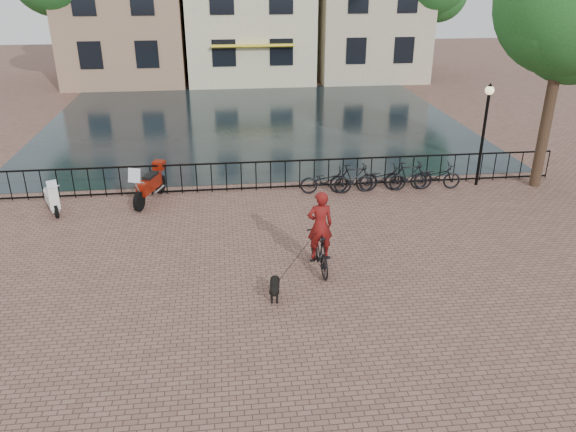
{
  "coord_description": "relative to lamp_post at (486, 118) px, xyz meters",
  "views": [
    {
      "loc": [
        -1.54,
        -9.93,
        6.99
      ],
      "look_at": [
        0.0,
        3.0,
        1.2
      ],
      "focal_mm": 35.0,
      "sensor_mm": 36.0,
      "label": 1
    }
  ],
  "objects": [
    {
      "name": "parked_bike_0",
      "position": [
        -5.4,
        -0.2,
        -1.93
      ],
      "size": [
        1.77,
        0.77,
        0.9
      ],
      "primitive_type": "imported",
      "rotation": [
        0.0,
        0.0,
        1.47
      ],
      "color": "black",
      "rests_on": "ground"
    },
    {
      "name": "tree_near_right",
      "position": [
        2.0,
        -0.3,
        3.6
      ],
      "size": [
        4.48,
        4.48,
        8.24
      ],
      "color": "black",
      "rests_on": "ground"
    },
    {
      "name": "parked_bike_3",
      "position": [
        -2.55,
        -0.2,
        -1.88
      ],
      "size": [
        1.68,
        0.53,
        1.0
      ],
      "primitive_type": "imported",
      "rotation": [
        0.0,
        0.0,
        1.53
      ],
      "color": "black",
      "rests_on": "ground"
    },
    {
      "name": "parked_bike_2",
      "position": [
        -3.5,
        -0.2,
        -1.93
      ],
      "size": [
        1.73,
        0.63,
        0.9
      ],
      "primitive_type": "imported",
      "rotation": [
        0.0,
        0.0,
        1.55
      ],
      "color": "black",
      "rests_on": "ground"
    },
    {
      "name": "scooter",
      "position": [
        -14.12,
        -0.72,
        -1.75
      ],
      "size": [
        0.91,
        1.38,
        1.25
      ],
      "rotation": [
        0.0,
        0.0,
        0.43
      ],
      "color": "white",
      "rests_on": "ground"
    },
    {
      "name": "parked_bike_1",
      "position": [
        -4.45,
        -0.2,
        -1.88
      ],
      "size": [
        1.67,
        0.51,
        1.0
      ],
      "primitive_type": "imported",
      "rotation": [
        0.0,
        0.0,
        1.6
      ],
      "color": "black",
      "rests_on": "ground"
    },
    {
      "name": "canal_water",
      "position": [
        -7.2,
        9.7,
        -2.38
      ],
      "size": [
        20.0,
        20.0,
        0.0
      ],
      "primitive_type": "plane",
      "color": "black",
      "rests_on": "ground"
    },
    {
      "name": "motorcycle",
      "position": [
        -11.18,
        -0.23,
        -1.65
      ],
      "size": [
        1.13,
        2.09,
        1.46
      ],
      "rotation": [
        0.0,
        0.0,
        -0.34
      ],
      "color": "maroon",
      "rests_on": "ground"
    },
    {
      "name": "cyclist",
      "position": [
        -6.5,
        -5.3,
        -1.44
      ],
      "size": [
        0.81,
        1.83,
        2.46
      ],
      "rotation": [
        0.0,
        0.0,
        3.22
      ],
      "color": "black",
      "rests_on": "ground"
    },
    {
      "name": "ground",
      "position": [
        -7.2,
        -7.6,
        -2.38
      ],
      "size": [
        100.0,
        100.0,
        0.0
      ],
      "primitive_type": "plane",
      "color": "brown",
      "rests_on": "ground"
    },
    {
      "name": "parked_bike_4",
      "position": [
        -1.6,
        -0.2,
        -1.93
      ],
      "size": [
        1.76,
        0.72,
        0.9
      ],
      "primitive_type": "imported",
      "rotation": [
        0.0,
        0.0,
        1.5
      ],
      "color": "black",
      "rests_on": "ground"
    },
    {
      "name": "dog",
      "position": [
        -7.74,
        -6.54,
        -2.1
      ],
      "size": [
        0.37,
        0.84,
        0.55
      ],
      "rotation": [
        0.0,
        0.0,
        -0.13
      ],
      "color": "black",
      "rests_on": "ground"
    },
    {
      "name": "lamp_post",
      "position": [
        0.0,
        0.0,
        0.0
      ],
      "size": [
        0.3,
        0.3,
        3.45
      ],
      "color": "black",
      "rests_on": "ground"
    },
    {
      "name": "railing",
      "position": [
        -7.2,
        0.4,
        -1.87
      ],
      "size": [
        20.0,
        0.05,
        1.02
      ],
      "color": "black",
      "rests_on": "ground"
    }
  ]
}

